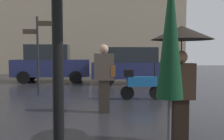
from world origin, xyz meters
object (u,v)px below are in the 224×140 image
pedestrian_with_umbrella (181,49)px  parked_car_left (51,63)px  pedestrian_with_bag (104,74)px  folded_patio_umbrella_near (170,43)px  street_signpost (38,48)px  parked_scooter (140,83)px  parked_car_right (134,65)px

pedestrian_with_umbrella → parked_car_left: bearing=-46.5°
pedestrian_with_bag → parked_car_left: bearing=176.9°
folded_patio_umbrella_near → street_signpost: size_ratio=0.84×
pedestrian_with_bag → parked_scooter: bearing=121.4°
pedestrian_with_umbrella → parked_scooter: bearing=-69.3°
parked_car_right → parked_car_left: bearing=149.7°
pedestrian_with_umbrella → parked_car_right: (0.69, 8.59, -0.66)m
folded_patio_umbrella_near → parked_car_right: 10.13m
parked_car_right → street_signpost: size_ratio=1.57×
pedestrian_with_umbrella → parked_scooter: (0.13, 4.06, -1.04)m
street_signpost → parked_scooter: bearing=-18.0°
pedestrian_with_umbrella → parked_car_right: size_ratio=0.44×
pedestrian_with_bag → parked_car_left: (-2.59, 7.49, 0.02)m
pedestrian_with_bag → parked_scooter: (1.29, 1.75, -0.45)m
pedestrian_with_bag → parked_scooter: pedestrian_with_bag is taller
pedestrian_with_umbrella → parked_scooter: 4.19m
pedestrian_with_umbrella → street_signpost: 6.27m
pedestrian_with_umbrella → parked_car_left: size_ratio=0.48×
parked_car_right → street_signpost: bearing=-156.0°
folded_patio_umbrella_near → street_signpost: bearing=112.9°
parked_scooter → parked_car_right: (0.56, 4.54, 0.38)m
parked_car_left → street_signpost: bearing=-77.7°
parked_scooter → pedestrian_with_bag: bearing=-123.0°
pedestrian_with_bag → street_signpost: bearing=-164.0°
pedestrian_with_bag → street_signpost: street_signpost is taller
folded_patio_umbrella_near → parked_scooter: size_ratio=1.69×
pedestrian_with_umbrella → parked_car_right: 8.64m
parked_scooter → street_signpost: (-3.59, 1.17, 1.20)m
folded_patio_umbrella_near → pedestrian_with_umbrella: size_ratio=1.23×
parked_scooter → parked_car_left: size_ratio=0.35×
parked_car_left → parked_car_right: size_ratio=0.90×
parked_scooter → parked_car_right: bearing=86.3°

